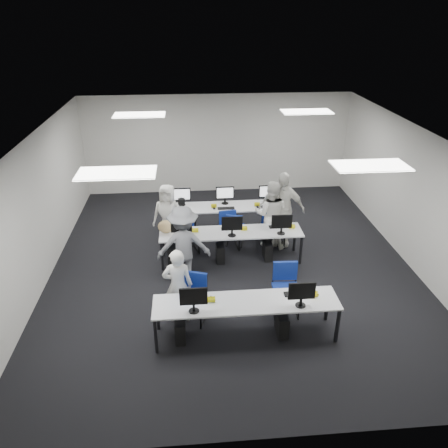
{
  "coord_description": "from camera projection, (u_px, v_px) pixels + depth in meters",
  "views": [
    {
      "loc": [
        -0.9,
        -8.43,
        5.27
      ],
      "look_at": [
        -0.17,
        0.07,
        1.0
      ],
      "focal_mm": 35.0,
      "sensor_mm": 36.0,
      "label": 1
    }
  ],
  "objects": [
    {
      "name": "room",
      "position": [
        232.0,
        204.0,
        9.27
      ],
      "size": [
        9.0,
        9.02,
        3.0
      ],
      "color": "black",
      "rests_on": "ground"
    },
    {
      "name": "ceiling_panels",
      "position": [
        233.0,
        135.0,
        8.6
      ],
      "size": [
        5.2,
        4.6,
        0.02
      ],
      "color": "white",
      "rests_on": "room"
    },
    {
      "name": "desk_front",
      "position": [
        246.0,
        304.0,
        7.49
      ],
      "size": [
        3.2,
        0.7,
        0.73
      ],
      "color": "silver",
      "rests_on": "ground"
    },
    {
      "name": "desk_mid",
      "position": [
        231.0,
        234.0,
        9.81
      ],
      "size": [
        3.2,
        0.7,
        0.73
      ],
      "color": "silver",
      "rests_on": "ground"
    },
    {
      "name": "desk_back",
      "position": [
        226.0,
        208.0,
        11.06
      ],
      "size": [
        3.2,
        0.7,
        0.73
      ],
      "color": "silver",
      "rests_on": "ground"
    },
    {
      "name": "equipment_front",
      "position": [
        235.0,
        320.0,
        7.61
      ],
      "size": [
        2.51,
        0.41,
        1.19
      ],
      "color": "#0C3FA2",
      "rests_on": "desk_front"
    },
    {
      "name": "equipment_mid",
      "position": [
        223.0,
        247.0,
        9.92
      ],
      "size": [
        2.91,
        0.41,
        1.19
      ],
      "color": "white",
      "rests_on": "desk_mid"
    },
    {
      "name": "equipment_back",
      "position": [
        233.0,
        219.0,
        11.23
      ],
      "size": [
        2.91,
        0.41,
        1.19
      ],
      "color": "white",
      "rests_on": "desk_back"
    },
    {
      "name": "chair_0",
      "position": [
        194.0,
        306.0,
        8.08
      ],
      "size": [
        0.58,
        0.6,
        0.92
      ],
      "rotation": [
        0.0,
        0.0,
        -0.32
      ],
      "color": "navy",
      "rests_on": "ground"
    },
    {
      "name": "chair_1",
      "position": [
        285.0,
        298.0,
        8.27
      ],
      "size": [
        0.51,
        0.55,
        0.99
      ],
      "rotation": [
        0.0,
        0.0,
        -0.05
      ],
      "color": "navy",
      "rests_on": "ground"
    },
    {
      "name": "chair_2",
      "position": [
        188.0,
        241.0,
        10.36
      ],
      "size": [
        0.53,
        0.55,
        0.86
      ],
      "rotation": [
        0.0,
        0.0,
        0.26
      ],
      "color": "navy",
      "rests_on": "ground"
    },
    {
      "name": "chair_3",
      "position": [
        229.0,
        237.0,
        10.53
      ],
      "size": [
        0.49,
        0.52,
        0.89
      ],
      "rotation": [
        0.0,
        0.0,
        0.11
      ],
      "color": "navy",
      "rests_on": "ground"
    },
    {
      "name": "chair_4",
      "position": [
        273.0,
        235.0,
        10.59
      ],
      "size": [
        0.57,
        0.6,
        0.91
      ],
      "rotation": [
        0.0,
        0.0,
        0.31
      ],
      "color": "navy",
      "rests_on": "ground"
    },
    {
      "name": "chair_5",
      "position": [
        181.0,
        233.0,
        10.64
      ],
      "size": [
        0.61,
        0.64,
        0.97
      ],
      "rotation": [
        0.0,
        0.0,
        0.3
      ],
      "color": "navy",
      "rests_on": "ground"
    },
    {
      "name": "chair_6",
      "position": [
        235.0,
        233.0,
        10.71
      ],
      "size": [
        0.5,
        0.53,
        0.84
      ],
      "rotation": [
        0.0,
        0.0,
        -0.23
      ],
      "color": "navy",
      "rests_on": "ground"
    },
    {
      "name": "chair_7",
      "position": [
        273.0,
        231.0,
        10.75
      ],
      "size": [
        0.56,
        0.59,
        0.93
      ],
      "rotation": [
        0.0,
        0.0,
        0.23
      ],
      "color": "navy",
      "rests_on": "ground"
    },
    {
      "name": "handbag",
      "position": [
        166.0,
        227.0,
        9.7
      ],
      "size": [
        0.37,
        0.25,
        0.29
      ],
      "primitive_type": "ellipsoid",
      "rotation": [
        0.0,
        0.0,
        -0.06
      ],
      "color": "tan",
      "rests_on": "desk_mid"
    },
    {
      "name": "student_0",
      "position": [
        178.0,
        286.0,
        7.87
      ],
      "size": [
        0.54,
        0.36,
        1.49
      ],
      "primitive_type": "imported",
      "rotation": [
        0.0,
        0.0,
        3.14
      ],
      "color": "silver",
      "rests_on": "ground"
    },
    {
      "name": "student_1",
      "position": [
        271.0,
        214.0,
        10.36
      ],
      "size": [
        0.97,
        0.85,
        1.68
      ],
      "primitive_type": "imported",
      "rotation": [
        0.0,
        0.0,
        2.83
      ],
      "color": "silver",
      "rests_on": "ground"
    },
    {
      "name": "student_2",
      "position": [
        168.0,
        215.0,
        10.51
      ],
      "size": [
        0.85,
        0.67,
        1.53
      ],
      "primitive_type": "imported",
      "rotation": [
        0.0,
        0.0,
        -0.28
      ],
      "color": "silver",
      "rests_on": "ground"
    },
    {
      "name": "student_3",
      "position": [
        281.0,
        209.0,
        10.42
      ],
      "size": [
        1.15,
        0.66,
        1.85
      ],
      "primitive_type": "imported",
      "rotation": [
        0.0,
        0.0,
        -0.2
      ],
      "color": "silver",
      "rests_on": "ground"
    },
    {
      "name": "photographer",
      "position": [
        184.0,
        245.0,
        8.98
      ],
      "size": [
        1.13,
        0.67,
        1.71
      ],
      "primitive_type": "imported",
      "rotation": [
        0.0,
        0.0,
        3.18
      ],
      "color": "slate",
      "rests_on": "ground"
    },
    {
      "name": "dslr_camera",
      "position": [
        181.0,
        201.0,
        8.74
      ],
      "size": [
        0.15,
        0.18,
        0.1
      ],
      "primitive_type": "cube",
      "rotation": [
        0.0,
        0.0,
        3.18
      ],
      "color": "black",
      "rests_on": "photographer"
    }
  ]
}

